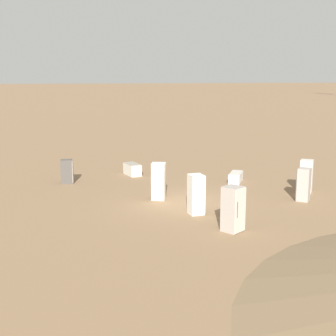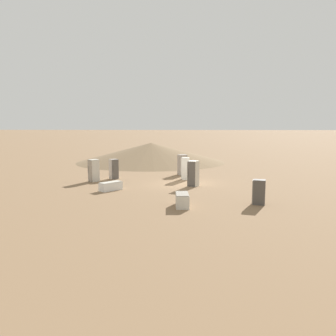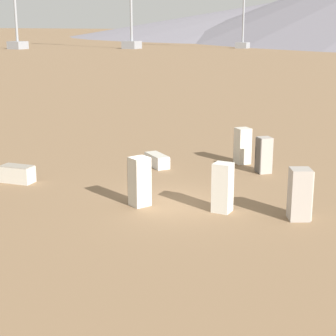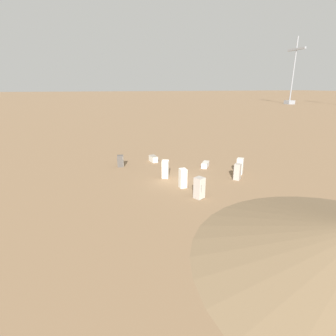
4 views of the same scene
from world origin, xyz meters
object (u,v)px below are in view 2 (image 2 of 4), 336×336
object	(u,v)px
discarded_fridge_0	(94,171)
discarded_fridge_7	(111,186)
discarded_fridge_1	(182,200)
discarded_fridge_6	(114,169)
discarded_fridge_5	(182,165)
discarded_fridge_4	(259,192)
discarded_fridge_3	(185,169)
discarded_fridge_2	(193,174)

from	to	relation	value
discarded_fridge_0	discarded_fridge_7	bearing A→B (deg)	166.40
discarded_fridge_1	discarded_fridge_6	size ratio (longest dim) A/B	0.91
discarded_fridge_1	discarded_fridge_6	distance (m)	11.34
discarded_fridge_7	discarded_fridge_5	bearing A→B (deg)	-81.74
discarded_fridge_0	discarded_fridge_4	size ratio (longest dim) A/B	1.26
discarded_fridge_3	discarded_fridge_6	xyz separation A→B (m)	(0.34, -6.13, -0.09)
discarded_fridge_3	discarded_fridge_6	bearing A→B (deg)	93.44
discarded_fridge_6	discarded_fridge_1	bearing A→B (deg)	83.23
discarded_fridge_5	discarded_fridge_6	distance (m)	6.48
discarded_fridge_5	discarded_fridge_7	distance (m)	9.36
discarded_fridge_3	discarded_fridge_7	size ratio (longest dim) A/B	1.10
discarded_fridge_0	discarded_fridge_7	distance (m)	4.36
discarded_fridge_6	discarded_fridge_5	bearing A→B (deg)	166.90
discarded_fridge_2	discarded_fridge_7	world-z (taller)	discarded_fridge_2
discarded_fridge_3	discarded_fridge_7	bearing A→B (deg)	137.87
discarded_fridge_4	discarded_fridge_7	bearing A→B (deg)	83.94
discarded_fridge_3	discarded_fridge_0	bearing A→B (deg)	104.30
discarded_fridge_3	discarded_fridge_2	bearing A→B (deg)	-165.82
discarded_fridge_0	discarded_fridge_3	xyz separation A→B (m)	(-1.85, 7.39, 0.03)
discarded_fridge_4	discarded_fridge_7	xyz separation A→B (m)	(-3.15, -9.66, -0.42)
discarded_fridge_0	discarded_fridge_2	bearing A→B (deg)	-147.23
discarded_fridge_7	discarded_fridge_2	bearing A→B (deg)	-121.37
discarded_fridge_1	discarded_fridge_2	bearing A→B (deg)	-100.01
discarded_fridge_7	discarded_fridge_3	bearing A→B (deg)	-95.43
discarded_fridge_1	discarded_fridge_4	distance (m)	4.47
discarded_fridge_3	discarded_fridge_6	size ratio (longest dim) A/B	1.10
discarded_fridge_4	discarded_fridge_7	distance (m)	10.17
discarded_fridge_3	discarded_fridge_5	bearing A→B (deg)	9.39
discarded_fridge_0	discarded_fridge_4	bearing A→B (deg)	-167.26
discarded_fridge_3	discarded_fridge_4	xyz separation A→B (m)	(8.56, 4.74, -0.22)
discarded_fridge_3	discarded_fridge_7	distance (m)	7.34
discarded_fridge_0	discarded_fridge_1	size ratio (longest dim) A/B	1.17
discarded_fridge_4	discarded_fridge_6	world-z (taller)	discarded_fridge_6
discarded_fridge_1	discarded_fridge_5	distance (m)	12.43
discarded_fridge_6	discarded_fridge_4	bearing A→B (deg)	100.93
discarded_fridge_0	discarded_fridge_4	distance (m)	13.86
discarded_fridge_1	discarded_fridge_7	size ratio (longest dim) A/B	0.91
discarded_fridge_0	discarded_fridge_3	size ratio (longest dim) A/B	0.96
discarded_fridge_3	discarded_fridge_6	world-z (taller)	discarded_fridge_3
discarded_fridge_3	discarded_fridge_7	world-z (taller)	discarded_fridge_3
discarded_fridge_0	discarded_fridge_4	world-z (taller)	discarded_fridge_0
discarded_fridge_3	discarded_fridge_4	size ratio (longest dim) A/B	1.30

